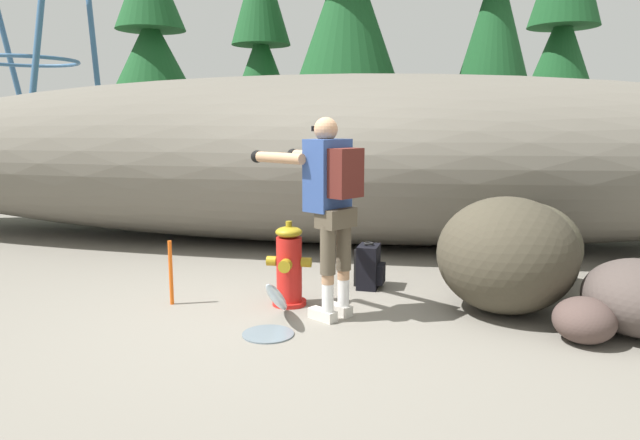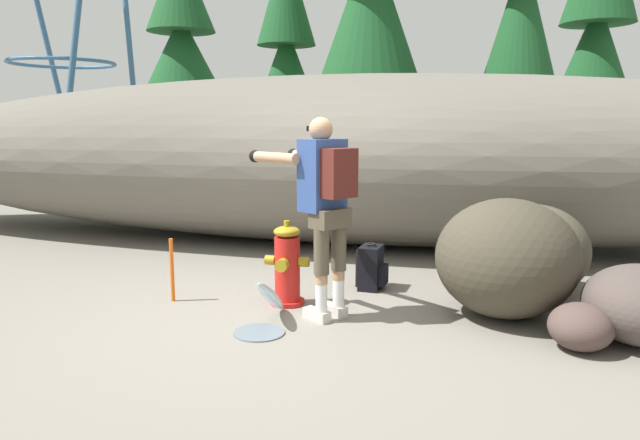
% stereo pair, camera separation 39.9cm
% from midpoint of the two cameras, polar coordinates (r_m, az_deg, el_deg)
% --- Properties ---
extents(ground_plane, '(56.00, 56.00, 0.04)m').
position_cam_midpoint_polar(ground_plane, '(5.17, -1.97, -9.46)').
color(ground_plane, slate).
extents(dirt_embankment, '(15.49, 3.20, 2.31)m').
position_cam_midpoint_polar(dirt_embankment, '(8.14, 4.28, 5.93)').
color(dirt_embankment, '#666056').
rests_on(dirt_embankment, ground_plane).
extents(fire_hydrant, '(0.41, 0.36, 0.78)m').
position_cam_midpoint_polar(fire_hydrant, '(5.35, -1.11, -4.56)').
color(fire_hydrant, red).
rests_on(fire_hydrant, ground_plane).
extents(hydrant_water_jet, '(0.41, 0.86, 0.48)m').
position_cam_midpoint_polar(hydrant_water_jet, '(4.90, -2.73, -8.25)').
color(hydrant_water_jet, silver).
rests_on(hydrant_water_jet, ground_plane).
extents(utility_worker, '(1.02, 0.87, 1.71)m').
position_cam_midpoint_polar(utility_worker, '(4.88, 2.67, 2.63)').
color(utility_worker, beige).
rests_on(utility_worker, ground_plane).
extents(spare_backpack, '(0.31, 0.32, 0.47)m').
position_cam_midpoint_polar(spare_backpack, '(5.92, 6.99, -4.69)').
color(spare_backpack, black).
rests_on(spare_backpack, ground_plane).
extents(boulder_large, '(1.43, 1.46, 1.03)m').
position_cam_midpoint_polar(boulder_large, '(5.32, 19.86, -3.52)').
color(boulder_large, '#3F3A2D').
rests_on(boulder_large, ground_plane).
extents(boulder_mid, '(1.34, 1.41, 0.88)m').
position_cam_midpoint_polar(boulder_mid, '(6.10, 22.07, -2.72)').
color(boulder_mid, '#454031').
rests_on(boulder_mid, ground_plane).
extents(boulder_outlier, '(0.57, 0.60, 0.35)m').
position_cam_midpoint_polar(boulder_outlier, '(4.86, 26.36, -9.36)').
color(boulder_outlier, '#4F3D38').
rests_on(boulder_outlier, ground_plane).
extents(pine_tree_far_left, '(2.49, 2.49, 5.84)m').
position_cam_midpoint_polar(pine_tree_far_left, '(14.81, -12.59, 16.16)').
color(pine_tree_far_left, '#47331E').
rests_on(pine_tree_far_left, ground_plane).
extents(pine_tree_left, '(1.88, 1.88, 5.31)m').
position_cam_midpoint_polar(pine_tree_left, '(12.59, -2.36, 15.09)').
color(pine_tree_left, '#47331E').
rests_on(pine_tree_left, ground_plane).
extents(pine_tree_right, '(1.82, 1.82, 6.75)m').
position_cam_midpoint_polar(pine_tree_right, '(11.28, 20.14, 18.80)').
color(pine_tree_right, '#47331E').
rests_on(pine_tree_right, ground_plane).
extents(pine_tree_far_right, '(2.32, 2.32, 6.32)m').
position_cam_midpoint_polar(pine_tree_far_right, '(14.05, 26.12, 15.04)').
color(pine_tree_far_right, '#47331E').
rests_on(pine_tree_far_right, ground_plane).
extents(survey_stake, '(0.04, 0.04, 0.60)m').
position_cam_midpoint_polar(survey_stake, '(5.59, -12.30, -4.82)').
color(survey_stake, '#E55914').
rests_on(survey_stake, ground_plane).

